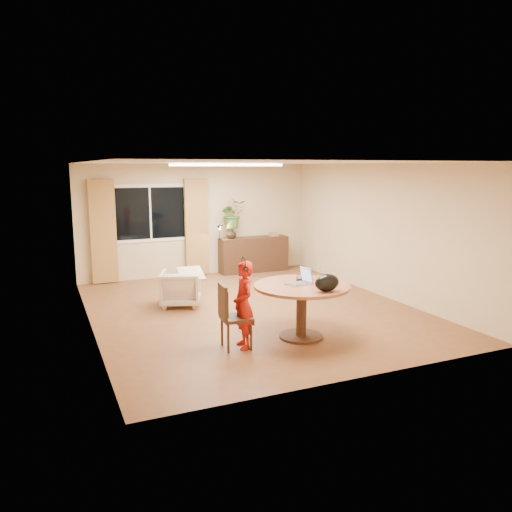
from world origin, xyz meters
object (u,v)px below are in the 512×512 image
Objects in this scene: child at (244,305)px; sideboard at (254,254)px; armchair at (181,288)px; dining_table at (302,296)px; dining_chair at (236,316)px.

child reaches higher than sideboard.
armchair is at bearing -137.25° from sideboard.
sideboard is at bearing -116.87° from armchair.
sideboard is (2.43, 2.25, 0.10)m from armchair.
sideboard is at bearing 75.18° from dining_table.
dining_chair is at bearing -178.94° from dining_table.
dining_chair reaches higher than sideboard.
armchair is at bearing 116.12° from dining_table.
dining_table is at bearing -104.82° from sideboard.
armchair is 3.31m from sideboard.
sideboard is (1.24, 4.68, -0.22)m from dining_table.
dining_chair is at bearing -100.17° from child.
dining_chair reaches higher than armchair.
sideboard is (2.19, 4.73, -0.20)m from child.
armchair is (-1.19, 2.43, -0.31)m from dining_table.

